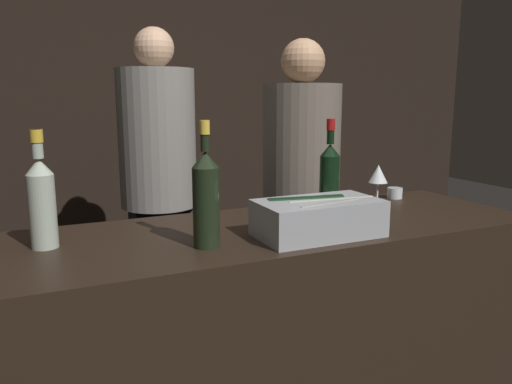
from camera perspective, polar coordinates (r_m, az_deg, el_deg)
The scene contains 11 objects.
wall_back_chalkboard at distance 3.86m, azimuth -14.43°, elevation 10.61°, with size 6.40×0.06×2.80m.
bar_counter at distance 1.88m, azimuth 0.42°, elevation -18.29°, with size 2.01×0.63×0.95m.
ice_bin_with_bottles at distance 1.61m, azimuth 7.23°, elevation -2.70°, with size 0.40×0.22×0.12m.
bowl_white at distance 1.91m, azimuth 4.87°, elevation -1.70°, with size 0.18×0.18×0.05m.
wine_glass at distance 2.19m, azimuth 13.79°, elevation 1.90°, with size 0.08×0.08×0.16m.
candle_votive at distance 2.28m, azimuth 15.57°, elevation -0.10°, with size 0.07×0.07×0.05m.
champagne_bottle at distance 1.47m, azimuth -5.75°, elevation -0.52°, with size 0.08×0.08×0.37m.
red_wine_bottle_burgundy at distance 2.04m, azimuth 8.40°, elevation 2.30°, with size 0.08×0.08×0.35m.
rose_wine_bottle at distance 1.58m, azimuth -23.31°, elevation -0.76°, with size 0.08×0.08×0.35m.
person_in_hoodie at distance 2.77m, azimuth -11.07°, elevation 1.77°, with size 0.41×0.41×1.75m.
person_blond_tee at distance 2.49m, azimuth 5.13°, elevation -0.14°, with size 0.38×0.38×1.66m.
Camera 1 is at (-0.70, -1.18, 1.39)m, focal length 35.00 mm.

